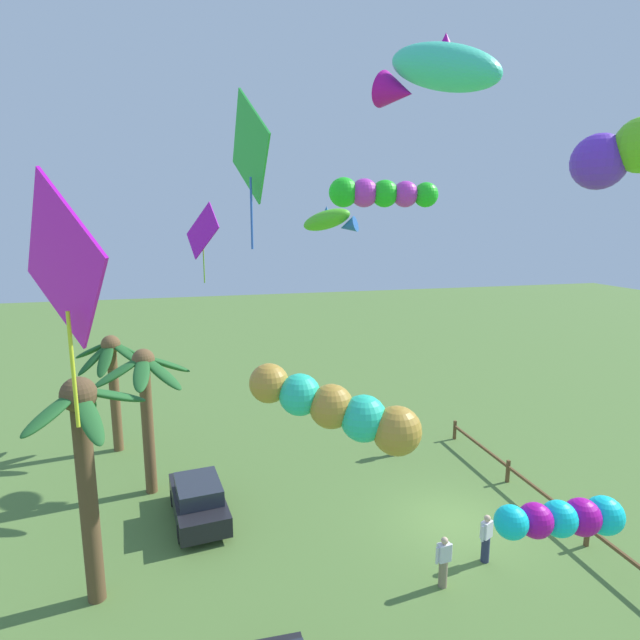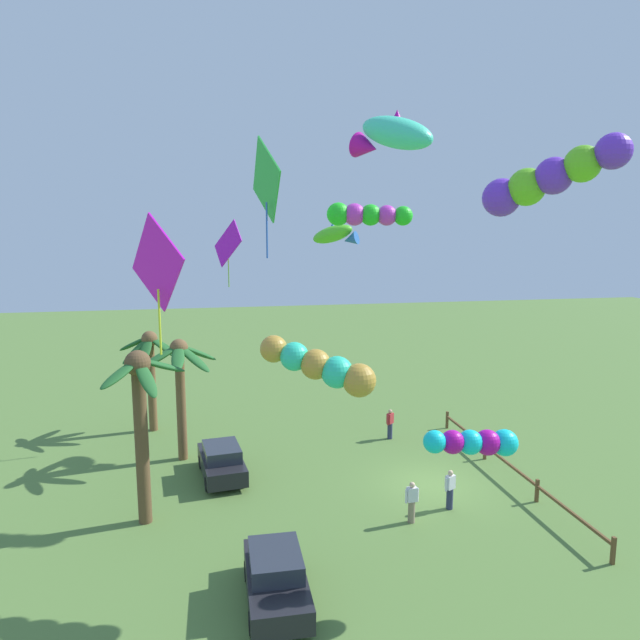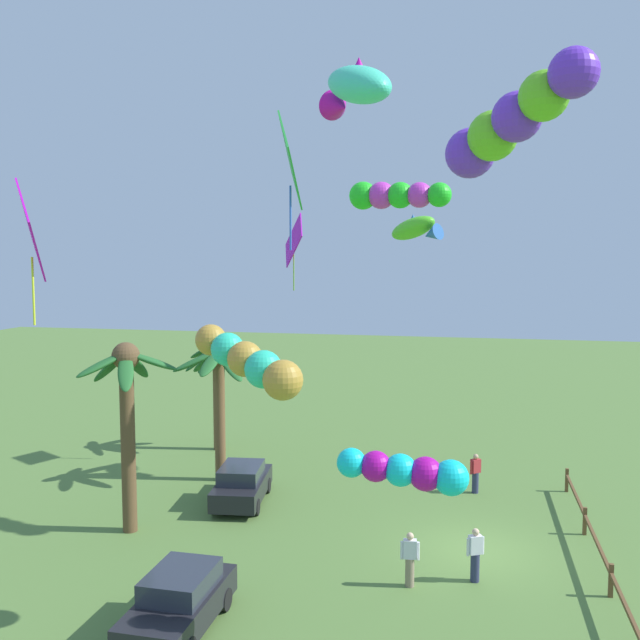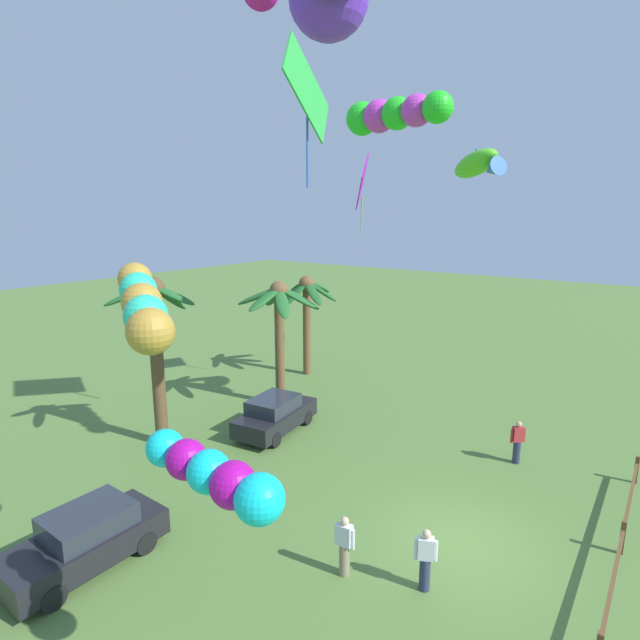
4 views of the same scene
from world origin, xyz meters
name	(u,v)px [view 2 (image 2 of 4)]	position (x,y,z in m)	size (l,w,h in m)	color
ground_plane	(431,484)	(0.00, 0.00, 0.00)	(120.00, 120.00, 0.00)	#567A38
palm_tree_0	(180,369)	(4.90, 10.58, 4.41)	(3.92, 3.69, 5.85)	brown
palm_tree_1	(150,357)	(9.31, 12.36, 4.09)	(3.57, 3.48, 5.53)	brown
palm_tree_2	(139,403)	(-0.91, 11.72, 4.64)	(3.05, 3.26, 6.57)	brown
rail_fence	(509,466)	(-0.10, -3.58, 0.61)	(13.29, 0.12, 0.95)	brown
parked_car_0	(276,577)	(-6.42, 7.44, 0.75)	(3.92, 1.79, 1.51)	black
parked_car_1	(222,461)	(2.49, 8.80, 0.75)	(4.07, 2.15, 1.51)	black
spectator_0	(412,502)	(-2.86, 1.94, 0.81)	(0.27, 0.55, 1.59)	gray
spectator_1	(390,424)	(5.56, 0.03, 0.81)	(0.42, 0.44, 1.59)	#2D3351
spectator_2	(450,489)	(-2.16, 0.10, 0.81)	(0.38, 0.50, 1.59)	#2D3351
kite_tube_0	(366,215)	(0.68, 2.83, 11.43)	(1.45, 3.38, 0.93)	#20D422
kite_tube_1	(547,179)	(-6.73, -0.34, 12.24)	(3.36, 2.90, 2.12)	#6A2ED4
kite_tube_2	(321,366)	(-5.32, 5.88, 6.77)	(2.25, 3.30, 1.70)	#BB8D32
kite_fish_3	(392,134)	(-4.08, 3.37, 13.76)	(3.06, 2.67, 1.62)	#41E5B2
kite_fish_4	(335,235)	(7.19, 2.66, 10.62)	(2.26, 2.65, 1.39)	#53CE26
kite_diamond_5	(266,182)	(1.99, 6.71, 12.75)	(3.45, 0.81, 4.84)	green
kite_tube_6	(475,442)	(-7.11, 1.69, 4.74)	(0.79, 2.92, 0.92)	#10D8E2
kite_diamond_7	(157,266)	(-7.82, 10.28, 9.97)	(2.05, 1.38, 3.35)	#D816D7
kite_diamond_8	(228,244)	(7.90, 8.11, 10.13)	(2.17, 1.33, 3.47)	#B012C1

